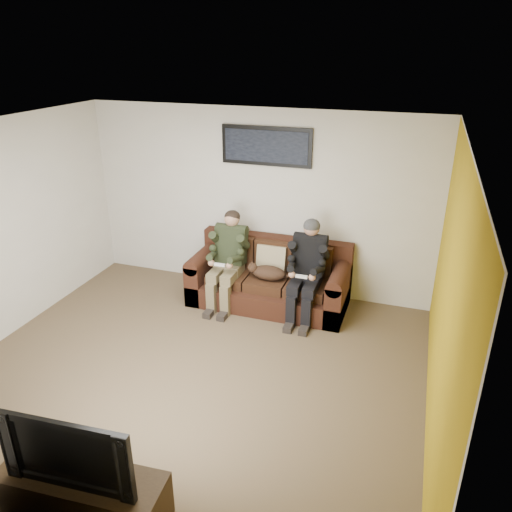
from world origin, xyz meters
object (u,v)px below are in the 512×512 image
(person_left, at_px, (228,254))
(cat, at_px, (267,272))
(television, at_px, (74,445))
(person_right, at_px, (307,264))
(framed_poster, at_px, (266,146))
(tv_stand, at_px, (84,496))
(sofa, at_px, (270,280))

(person_left, distance_m, cat, 0.59)
(person_left, bearing_deg, cat, -0.41)
(television, bearing_deg, person_right, 72.16)
(person_right, relative_size, framed_poster, 1.03)
(person_left, distance_m, framed_poster, 1.53)
(cat, bearing_deg, person_right, 0.47)
(person_left, xyz_separation_m, tv_stand, (0.23, -3.60, -0.52))
(cat, distance_m, television, 3.61)
(person_left, height_order, framed_poster, framed_poster)
(television, bearing_deg, cat, 80.51)
(sofa, relative_size, tv_stand, 1.65)
(sofa, xyz_separation_m, person_left, (-0.55, -0.18, 0.39))
(framed_poster, xyz_separation_m, television, (-0.12, -4.17, -1.39))
(sofa, height_order, person_left, person_left)
(television, bearing_deg, person_left, 89.47)
(person_right, distance_m, tv_stand, 3.74)
(person_right, bearing_deg, tv_stand, -103.68)
(cat, distance_m, tv_stand, 3.62)
(person_left, bearing_deg, framed_poster, 58.25)
(person_left, relative_size, person_right, 0.99)
(person_left, height_order, tv_stand, person_left)
(sofa, relative_size, person_left, 1.67)
(sofa, relative_size, framed_poster, 1.72)
(person_right, height_order, cat, person_right)
(cat, relative_size, tv_stand, 0.51)
(person_left, distance_m, person_right, 1.10)
(tv_stand, relative_size, television, 1.25)
(cat, height_order, tv_stand, cat)
(sofa, distance_m, tv_stand, 3.79)
(framed_poster, relative_size, tv_stand, 0.96)
(person_right, bearing_deg, sofa, 162.04)
(person_right, xyz_separation_m, tv_stand, (-0.88, -3.60, -0.52))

